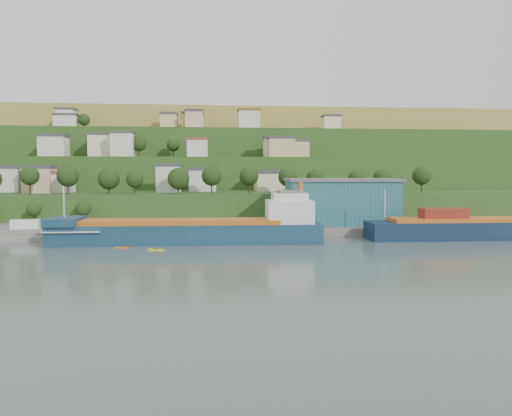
{
  "coord_description": "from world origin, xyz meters",
  "views": [
    {
      "loc": [
        -2.15,
        -110.01,
        17.11
      ],
      "look_at": [
        10.99,
        15.0,
        7.59
      ],
      "focal_mm": 35.0,
      "sensor_mm": 36.0,
      "label": 1
    }
  ],
  "objects": [
    {
      "name": "ground",
      "position": [
        0.0,
        0.0,
        0.0
      ],
      "size": [
        500.0,
        500.0,
        0.0
      ],
      "primitive_type": "plane",
      "color": "#414F4C",
      "rests_on": "ground"
    },
    {
      "name": "dinghy",
      "position": [
        -43.3,
        16.87,
        1.58
      ],
      "size": [
        4.02,
        2.34,
        0.76
      ],
      "primitive_type": "cube",
      "rotation": [
        0.0,
        0.0,
        0.26
      ],
      "color": "silver",
      "rests_on": "pebble_beach"
    },
    {
      "name": "caravan",
      "position": [
        -48.21,
        23.9,
        2.79
      ],
      "size": [
        7.01,
        3.31,
        3.19
      ],
      "primitive_type": "cube",
      "rotation": [
        0.0,
        0.0,
        0.07
      ],
      "color": "white",
      "rests_on": "pebble_beach"
    },
    {
      "name": "kayak_yellow",
      "position": [
        -12.46,
        -2.45,
        0.27
      ],
      "size": [
        3.56,
        2.11,
        0.91
      ],
      "rotation": [
        0.0,
        0.0,
        -0.43
      ],
      "color": "yellow",
      "rests_on": "ground"
    },
    {
      "name": "quay",
      "position": [
        20.0,
        28.0,
        0.0
      ],
      "size": [
        220.0,
        26.0,
        4.0
      ],
      "primitive_type": "cube",
      "color": "slate",
      "rests_on": "ground"
    },
    {
      "name": "hillside",
      "position": [
        -0.04,
        168.71,
        0.08
      ],
      "size": [
        360.0,
        210.85,
        96.0
      ],
      "color": "#284719",
      "rests_on": "ground"
    },
    {
      "name": "cargo_ship_near",
      "position": [
        -3.99,
        7.88,
        2.59
      ],
      "size": [
        63.48,
        11.96,
        16.24
      ],
      "rotation": [
        0.0,
        0.0,
        -0.03
      ],
      "color": "#122F46",
      "rests_on": "ground"
    },
    {
      "name": "warehouse",
      "position": [
        36.55,
        27.89,
        8.43
      ],
      "size": [
        32.2,
        21.02,
        12.8
      ],
      "rotation": [
        0.0,
        0.0,
        -0.07
      ],
      "color": "#205B61",
      "rests_on": "quay"
    },
    {
      "name": "kayak_orange",
      "position": [
        -20.25,
        1.53,
        0.23
      ],
      "size": [
        3.19,
        0.6,
        0.8
      ],
      "rotation": [
        0.0,
        0.0,
        -0.01
      ],
      "color": "#D76013",
      "rests_on": "ground"
    },
    {
      "name": "cargo_ship_far",
      "position": [
        68.83,
        7.99,
        2.43
      ],
      "size": [
        56.78,
        10.82,
        15.37
      ],
      "rotation": [
        0.0,
        0.0,
        -0.02
      ],
      "color": "#0B1E33",
      "rests_on": "ground"
    }
  ]
}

